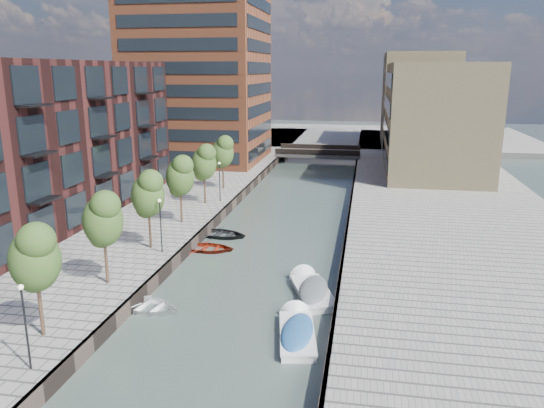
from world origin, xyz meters
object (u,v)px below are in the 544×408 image
(tree_1, at_px, (35,256))
(tree_3, at_px, (148,193))
(tree_6, at_px, (223,151))
(motorboat_3, at_px, (297,331))
(motorboat_4, at_px, (311,290))
(sloop_3, at_px, (146,309))
(sloop_4, at_px, (221,237))
(tree_4, at_px, (180,175))
(tree_5, at_px, (204,161))
(bridge, at_px, (319,153))
(tree_2, at_px, (103,218))
(sloop_2, at_px, (208,251))
(car, at_px, (394,170))

(tree_1, distance_m, tree_3, 14.00)
(tree_6, height_order, motorboat_3, tree_6)
(motorboat_4, bearing_deg, sloop_3, -156.68)
(sloop_4, distance_m, motorboat_3, 18.66)
(tree_4, xyz_separation_m, sloop_4, (3.69, -0.50, -5.31))
(tree_5, height_order, motorboat_3, tree_5)
(sloop_4, distance_m, motorboat_4, 14.02)
(bridge, distance_m, motorboat_3, 57.05)
(tree_2, distance_m, tree_5, 21.00)
(tree_5, relative_size, tree_6, 1.00)
(tree_3, relative_size, sloop_2, 1.37)
(sloop_3, bearing_deg, tree_4, 22.18)
(tree_5, distance_m, car, 27.13)
(tree_3, relative_size, sloop_4, 1.26)
(bridge, bearing_deg, tree_5, -104.44)
(tree_3, bearing_deg, bridge, 79.75)
(sloop_4, bearing_deg, motorboat_4, -130.60)
(tree_2, height_order, sloop_3, tree_2)
(tree_1, relative_size, tree_6, 1.00)
(sloop_3, distance_m, motorboat_3, 9.64)
(tree_2, distance_m, tree_6, 28.00)
(bridge, bearing_deg, tree_6, -108.10)
(motorboat_3, distance_m, motorboat_4, 5.74)
(tree_1, relative_size, motorboat_4, 0.98)
(tree_1, xyz_separation_m, motorboat_4, (12.80, 9.84, -5.08))
(tree_4, bearing_deg, car, 52.39)
(sloop_2, distance_m, sloop_4, 3.72)
(tree_1, bearing_deg, motorboat_3, 18.04)
(sloop_3, relative_size, sloop_4, 0.97)
(tree_3, distance_m, motorboat_4, 14.38)
(sloop_3, relative_size, motorboat_4, 0.75)
(tree_1, distance_m, car, 50.51)
(tree_4, bearing_deg, tree_6, 90.00)
(tree_5, distance_m, motorboat_4, 22.79)
(motorboat_3, height_order, car, car)
(tree_1, distance_m, tree_4, 21.00)
(tree_1, bearing_deg, car, 67.13)
(bridge, distance_m, tree_2, 54.81)
(tree_5, xyz_separation_m, car, (19.58, 18.41, -3.69))
(tree_2, xyz_separation_m, motorboat_4, (12.80, 2.84, -5.08))
(sloop_4, bearing_deg, tree_2, 173.60)
(motorboat_4, bearing_deg, sloop_2, 142.79)
(bridge, bearing_deg, motorboat_3, -85.87)
(tree_4, xyz_separation_m, sloop_3, (3.10, -15.34, -5.31))
(tree_2, bearing_deg, bridge, 81.05)
(bridge, distance_m, tree_5, 34.30)
(sloop_4, relative_size, car, 1.31)
(tree_2, distance_m, sloop_4, 14.97)
(tree_3, bearing_deg, sloop_4, 60.40)
(motorboat_3, xyz_separation_m, car, (6.97, 42.30, 1.39))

